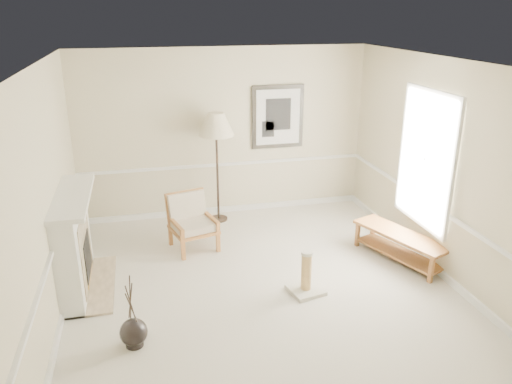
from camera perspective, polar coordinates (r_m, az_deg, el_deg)
ground at (r=6.71m, az=0.72°, el=-11.00°), size 5.50×5.50×0.00m
room at (r=6.06m, az=1.88°, el=4.80°), size 5.04×5.54×2.92m
fireplace at (r=6.85m, az=-20.05°, el=-5.56°), size 0.64×1.64×1.31m
floor_vase at (r=5.79m, az=-13.80°, el=-15.38°), size 0.30×0.30×0.89m
armchair at (r=7.70m, az=-7.46°, el=-3.07°), size 0.78×0.82×0.84m
floor_lamp at (r=8.26m, az=-4.58°, el=7.36°), size 0.60×0.60×1.88m
bench at (r=7.58m, az=16.15°, el=-5.54°), size 0.96×1.54×0.42m
scratching_post at (r=6.58m, az=5.74°, el=-9.90°), size 0.49×0.49×0.58m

